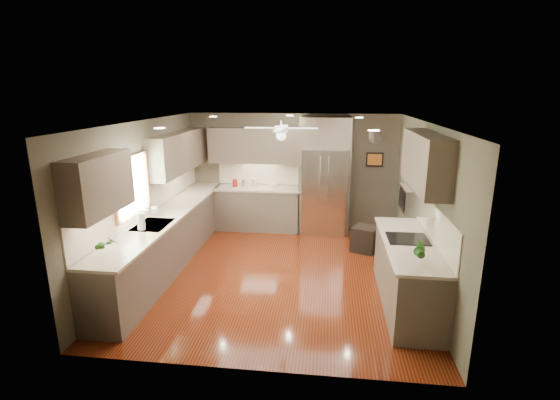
% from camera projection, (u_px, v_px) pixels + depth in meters
% --- Properties ---
extents(floor, '(5.00, 5.00, 0.00)m').
position_uv_depth(floor, '(279.00, 272.00, 6.83)').
color(floor, '#461209').
rests_on(floor, ground).
extents(ceiling, '(5.00, 5.00, 0.00)m').
position_uv_depth(ceiling, '(279.00, 122.00, 6.19)').
color(ceiling, white).
rests_on(ceiling, ground).
extents(wall_back, '(4.50, 0.00, 4.50)m').
position_uv_depth(wall_back, '(293.00, 171.00, 8.91)').
color(wall_back, brown).
rests_on(wall_back, ground).
extents(wall_front, '(4.50, 0.00, 4.50)m').
position_uv_depth(wall_front, '(249.00, 265.00, 4.11)').
color(wall_front, brown).
rests_on(wall_front, ground).
extents(wall_left, '(0.00, 5.00, 5.00)m').
position_uv_depth(wall_left, '(145.00, 197.00, 6.77)').
color(wall_left, brown).
rests_on(wall_left, ground).
extents(wall_right, '(0.00, 5.00, 5.00)m').
position_uv_depth(wall_right, '(423.00, 205.00, 6.25)').
color(wall_right, brown).
rests_on(wall_right, ground).
extents(canister_a, '(0.14, 0.14, 0.17)m').
position_uv_depth(canister_a, '(235.00, 183.00, 8.81)').
color(canister_a, maroon).
rests_on(canister_a, back_run).
extents(canister_b, '(0.11, 0.11, 0.16)m').
position_uv_depth(canister_b, '(244.00, 183.00, 8.84)').
color(canister_b, silver).
rests_on(canister_b, back_run).
extents(canister_c, '(0.13, 0.13, 0.20)m').
position_uv_depth(canister_c, '(254.00, 183.00, 8.76)').
color(canister_c, beige).
rests_on(canister_c, back_run).
extents(soap_bottle, '(0.12, 0.12, 0.21)m').
position_uv_depth(soap_bottle, '(155.00, 210.00, 6.76)').
color(soap_bottle, white).
rests_on(soap_bottle, left_run).
extents(potted_plant_left, '(0.20, 0.17, 0.32)m').
position_uv_depth(potted_plant_left, '(108.00, 244.00, 5.10)').
color(potted_plant_left, '#225719').
rests_on(potted_plant_left, left_run).
extents(potted_plant_right, '(0.17, 0.14, 0.31)m').
position_uv_depth(potted_plant_right, '(420.00, 250.00, 4.89)').
color(potted_plant_right, '#225719').
rests_on(potted_plant_right, right_run).
extents(bowl, '(0.23, 0.23, 0.05)m').
position_uv_depth(bowl, '(274.00, 187.00, 8.74)').
color(bowl, beige).
rests_on(bowl, back_run).
extents(left_run, '(0.65, 4.70, 1.45)m').
position_uv_depth(left_run, '(169.00, 237.00, 7.07)').
color(left_run, brown).
rests_on(left_run, ground).
extents(back_run, '(1.85, 0.65, 1.45)m').
position_uv_depth(back_run, '(258.00, 207.00, 8.90)').
color(back_run, brown).
rests_on(back_run, ground).
extents(uppers, '(4.50, 4.70, 0.95)m').
position_uv_depth(uppers, '(242.00, 155.00, 7.11)').
color(uppers, brown).
rests_on(uppers, wall_left).
extents(window, '(0.05, 1.12, 0.92)m').
position_uv_depth(window, '(131.00, 186.00, 6.21)').
color(window, '#BFF2B2').
rests_on(window, wall_left).
extents(sink, '(0.50, 0.70, 0.32)m').
position_uv_depth(sink, '(153.00, 226.00, 6.34)').
color(sink, silver).
rests_on(sink, left_run).
extents(refrigerator, '(1.06, 0.75, 2.45)m').
position_uv_depth(refrigerator, '(324.00, 178.00, 8.52)').
color(refrigerator, silver).
rests_on(refrigerator, ground).
extents(right_run, '(0.70, 2.20, 1.45)m').
position_uv_depth(right_run, '(408.00, 272.00, 5.72)').
color(right_run, brown).
rests_on(right_run, ground).
extents(microwave, '(0.43, 0.55, 0.34)m').
position_uv_depth(microwave, '(417.00, 200.00, 5.69)').
color(microwave, silver).
rests_on(microwave, wall_right).
extents(ceiling_fan, '(1.18, 1.18, 0.32)m').
position_uv_depth(ceiling_fan, '(281.00, 131.00, 6.52)').
color(ceiling_fan, white).
rests_on(ceiling_fan, ceiling).
extents(recessed_lights, '(2.84, 3.14, 0.01)m').
position_uv_depth(recessed_lights, '(279.00, 120.00, 6.57)').
color(recessed_lights, white).
rests_on(recessed_lights, ceiling).
extents(wall_clock, '(0.30, 0.03, 0.30)m').
position_uv_depth(wall_clock, '(376.00, 136.00, 8.48)').
color(wall_clock, white).
rests_on(wall_clock, wall_back).
extents(framed_print, '(0.36, 0.03, 0.30)m').
position_uv_depth(framed_print, '(375.00, 159.00, 8.61)').
color(framed_print, black).
rests_on(framed_print, wall_back).
extents(stool, '(0.58, 0.58, 0.50)m').
position_uv_depth(stool, '(365.00, 239.00, 7.71)').
color(stool, black).
rests_on(stool, ground).
extents(paper_towel, '(0.11, 0.11, 0.28)m').
position_uv_depth(paper_towel, '(141.00, 221.00, 6.03)').
color(paper_towel, white).
rests_on(paper_towel, left_run).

